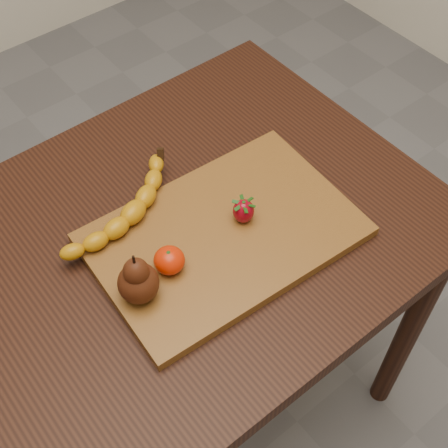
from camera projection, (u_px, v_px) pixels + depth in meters
ground at (183, 409)px, 1.69m from camera, size 3.50×3.50×0.00m
table at (164, 273)px, 1.16m from camera, size 1.00×0.70×0.76m
cutting_board at (224, 235)px, 1.09m from camera, size 0.47×0.33×0.02m
banana at (133, 212)px, 1.08m from camera, size 0.24×0.14×0.04m
pear at (137, 277)px, 0.96m from camera, size 0.08×0.08×0.10m
mandarin at (169, 260)px, 1.01m from camera, size 0.07×0.07×0.04m
strawberry at (243, 210)px, 1.08m from camera, size 0.04×0.04×0.05m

